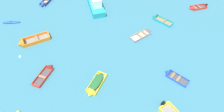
% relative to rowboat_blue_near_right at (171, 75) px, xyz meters
% --- Properties ---
extents(rowboat_blue_near_right, '(3.05, 2.87, 1.06)m').
position_rel_rowboat_blue_near_right_xyz_m(rowboat_blue_near_right, '(0.00, 0.00, 0.00)').
color(rowboat_blue_near_right, '#4C4C51').
rests_on(rowboat_blue_near_right, ground_plane).
extents(rowboat_red_near_left, '(2.40, 3.74, 1.05)m').
position_rel_rowboat_blue_near_right_xyz_m(rowboat_red_near_left, '(-15.66, 1.04, 0.03)').
color(rowboat_red_near_left, '#4C4C51').
rests_on(rowboat_red_near_left, ground_plane).
extents(rowboat_turquoise_midfield_right, '(3.49, 3.36, 1.15)m').
position_rel_rowboat_blue_near_right_xyz_m(rowboat_turquoise_midfield_right, '(0.43, 11.44, 0.03)').
color(rowboat_turquoise_midfield_right, '#99754C').
rests_on(rowboat_turquoise_midfield_right, ground_plane).
extents(rowboat_grey_far_right, '(3.79, 3.10, 1.14)m').
position_rel_rowboat_blue_near_right_xyz_m(rowboat_grey_far_right, '(-2.07, 7.91, 0.03)').
color(rowboat_grey_far_right, beige).
rests_on(rowboat_grey_far_right, ground_plane).
extents(rowboat_orange_center, '(4.77, 3.30, 1.42)m').
position_rel_rowboat_blue_near_right_xyz_m(rowboat_orange_center, '(-19.53, 6.30, 0.11)').
color(rowboat_orange_center, gray).
rests_on(rowboat_orange_center, ground_plane).
extents(rowboat_deep_blue_far_back, '(2.15, 3.78, 1.01)m').
position_rel_rowboat_blue_near_right_xyz_m(rowboat_deep_blue_far_back, '(-19.16, 16.34, 0.05)').
color(rowboat_deep_blue_far_back, beige).
rests_on(rowboat_deep_blue_far_back, ground_plane).
extents(rowboat_yellow_foreground_center, '(2.67, 3.79, 1.15)m').
position_rel_rowboat_blue_near_right_xyz_m(rowboat_yellow_foreground_center, '(-9.56, -1.63, 0.19)').
color(rowboat_yellow_foreground_center, beige).
rests_on(rowboat_yellow_foreground_center, ground_plane).
extents(kayak_blue_back_row_center, '(2.90, 0.57, 0.27)m').
position_rel_rowboat_blue_near_right_xyz_m(kayak_blue_back_row_center, '(-23.44, 11.11, -0.00)').
color(kayak_blue_back_row_center, blue).
rests_on(kayak_blue_back_row_center, ground_plane).
extents(rowboat_red_far_left, '(3.42, 1.84, 1.05)m').
position_rel_rowboat_blue_near_right_xyz_m(rowboat_red_far_left, '(7.44, 14.24, 0.03)').
color(rowboat_red_far_left, '#4C4C51').
rests_on(rowboat_red_far_left, ground_plane).
extents(motor_launch_turquoise_cluster_inner, '(3.57, 7.31, 2.74)m').
position_rel_rowboat_blue_near_right_xyz_m(motor_launch_turquoise_cluster_inner, '(-9.99, 15.48, 0.63)').
color(motor_launch_turquoise_cluster_inner, teal).
rests_on(motor_launch_turquoise_cluster_inner, ground_plane).
extents(mooring_buoy_central, '(0.36, 0.36, 0.36)m').
position_rel_rowboat_blue_near_right_xyz_m(mooring_buoy_central, '(-19.94, 3.66, -0.13)').
color(mooring_buoy_central, silver).
rests_on(mooring_buoy_central, ground_plane).
extents(mooring_buoy_near_foreground, '(0.46, 0.46, 0.46)m').
position_rel_rowboat_blue_near_right_xyz_m(mooring_buoy_near_foreground, '(-17.79, -4.55, -0.13)').
color(mooring_buoy_near_foreground, yellow).
rests_on(mooring_buoy_near_foreground, ground_plane).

